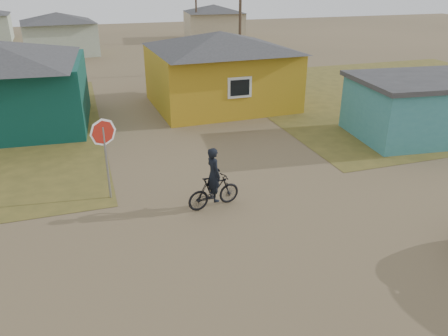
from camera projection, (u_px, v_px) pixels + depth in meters
The scene contains 10 objects.
ground at pixel (293, 256), 11.12m from camera, with size 120.00×120.00×0.00m, color brown.
grass_ne at pixel (406, 93), 26.38m from camera, with size 20.00×18.00×0.00m, color brown.
house_yellow at pixel (220, 68), 23.18m from camera, with size 7.72×6.76×3.90m.
shed_turquoise at pixel (426, 107), 18.93m from camera, with size 6.71×4.93×2.60m.
house_pale_west at pixel (59, 33), 38.21m from camera, with size 7.04×6.15×3.60m.
house_beige_east at pixel (214, 21), 47.95m from camera, with size 6.95×6.05×3.60m.
utility_pole_near at pixel (240, 12), 30.40m from camera, with size 1.40×0.20×8.00m.
utility_pole_far at pixel (196, 0), 44.58m from camera, with size 1.40×0.20×8.00m.
stop_sign at pixel (104, 141), 13.23m from camera, with size 0.87×0.07×2.65m.
cyclist at pixel (214, 186), 13.19m from camera, with size 1.77×0.79×1.94m.
Camera 1 is at (-4.55, -8.25, 6.56)m, focal length 35.00 mm.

